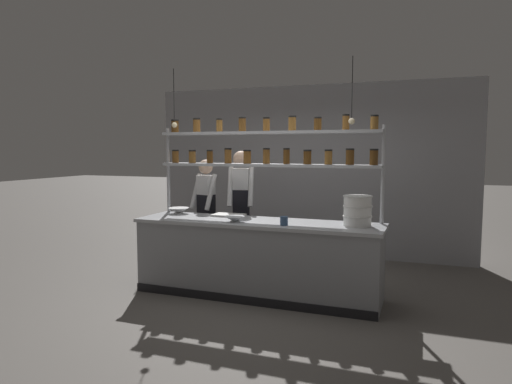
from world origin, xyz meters
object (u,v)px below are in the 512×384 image
Objects in this scene: spice_shelf_unit at (267,152)px; prep_bowl_center_front at (235,219)px; cutting_board at (229,215)px; chef_left at (206,207)px; chef_center at (241,203)px; prep_bowl_near_left at (179,211)px; container_stack at (357,211)px; serving_cup_front at (284,221)px.

prep_bowl_center_front is (-0.23, -0.49, -0.80)m from spice_shelf_unit.
chef_left is at bearing 137.66° from cutting_board.
chef_center is 6.19× the size of prep_bowl_near_left.
spice_shelf_unit reaches higher than prep_bowl_near_left.
chef_center is (0.55, 0.01, 0.09)m from chef_left.
prep_bowl_near_left reaches higher than prep_bowl_center_front.
prep_bowl_near_left reaches higher than cutting_board.
spice_shelf_unit is 1.65× the size of chef_center.
prep_bowl_center_front is at bearing -171.05° from container_stack.
chef_left is 5.75× the size of prep_bowl_near_left.
cutting_board is at bearing 122.54° from prep_bowl_center_front.
serving_cup_front is at bearing -3.02° from prep_bowl_center_front.
serving_cup_front is at bearing -14.70° from prep_bowl_near_left.
serving_cup_front is at bearing -61.61° from chef_center.
chef_left is 1.79m from serving_cup_front.
prep_bowl_center_front reaches higher than cutting_board.
prep_bowl_center_front is 2.40× the size of serving_cup_front.
chef_center reaches higher than prep_bowl_near_left.
chef_left reaches higher than container_stack.
container_stack is (2.28, -0.74, 0.15)m from chef_left.
chef_center reaches higher than chef_left.
chef_left is 15.92× the size of serving_cup_front.
prep_bowl_near_left is 1.67m from serving_cup_front.
chef_center is 1.88m from container_stack.
chef_left is 2.40m from container_stack.
spice_shelf_unit reaches higher than cutting_board.
spice_shelf_unit is 28.20× the size of serving_cup_front.
chef_left is 0.82m from cutting_board.
spice_shelf_unit is 11.75× the size of prep_bowl_center_front.
prep_bowl_near_left is 1.15× the size of prep_bowl_center_front.
chef_center is 5.11× the size of container_stack.
container_stack reaches higher than prep_bowl_center_front.
chef_center is at bearing 15.82° from chef_left.
cutting_board is at bearing 1.66° from prep_bowl_near_left.
chef_left is 0.93× the size of chef_center.
spice_shelf_unit is at bearing 4.49° from prep_bowl_near_left.
container_stack is at bearing -12.65° from spice_shelf_unit.
prep_bowl_near_left is at bearing 176.00° from container_stack.
cutting_board is (0.60, -0.55, -0.01)m from chef_left.
chef_center is 0.57m from cutting_board.
spice_shelf_unit is 1.03m from chef_center.
prep_bowl_center_front is at bearing 176.98° from serving_cup_front.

